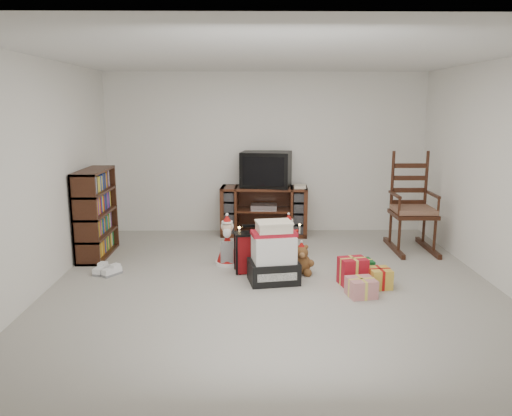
{
  "coord_description": "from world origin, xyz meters",
  "views": [
    {
      "loc": [
        -0.27,
        -5.36,
        2.0
      ],
      "look_at": [
        -0.18,
        0.6,
        0.77
      ],
      "focal_mm": 35.0,
      "sensor_mm": 36.0,
      "label": 1
    }
  ],
  "objects_px": {
    "santa_figurine": "(288,240)",
    "crt_television": "(266,169)",
    "red_suitcase": "(251,252)",
    "mrs_claus_figurine": "(227,245)",
    "tv_stand": "(264,211)",
    "bookshelf": "(96,215)",
    "rocking_chair": "(411,215)",
    "gift_pile": "(274,256)",
    "teddy_bear": "(301,261)",
    "sneaker_pair": "(106,271)",
    "gift_cluster": "(361,274)"
  },
  "relations": [
    {
      "from": "santa_figurine",
      "to": "sneaker_pair",
      "type": "relative_size",
      "value": 1.65
    },
    {
      "from": "rocking_chair",
      "to": "crt_television",
      "type": "bearing_deg",
      "value": 157.79
    },
    {
      "from": "rocking_chair",
      "to": "santa_figurine",
      "type": "bearing_deg",
      "value": -169.58
    },
    {
      "from": "mrs_claus_figurine",
      "to": "red_suitcase",
      "type": "bearing_deg",
      "value": -45.72
    },
    {
      "from": "rocking_chair",
      "to": "gift_cluster",
      "type": "bearing_deg",
      "value": -124.72
    },
    {
      "from": "tv_stand",
      "to": "rocking_chair",
      "type": "relative_size",
      "value": 0.95
    },
    {
      "from": "santa_figurine",
      "to": "red_suitcase",
      "type": "bearing_deg",
      "value": -126.68
    },
    {
      "from": "rocking_chair",
      "to": "gift_cluster",
      "type": "distance_m",
      "value": 1.8
    },
    {
      "from": "gift_pile",
      "to": "teddy_bear",
      "type": "bearing_deg",
      "value": 30.17
    },
    {
      "from": "bookshelf",
      "to": "gift_pile",
      "type": "distance_m",
      "value": 2.57
    },
    {
      "from": "mrs_claus_figurine",
      "to": "gift_cluster",
      "type": "height_order",
      "value": "mrs_claus_figurine"
    },
    {
      "from": "sneaker_pair",
      "to": "gift_cluster",
      "type": "xyz_separation_m",
      "value": [
        2.98,
        -0.4,
        0.09
      ]
    },
    {
      "from": "teddy_bear",
      "to": "crt_television",
      "type": "relative_size",
      "value": 0.43
    },
    {
      "from": "gift_pile",
      "to": "santa_figurine",
      "type": "distance_m",
      "value": 1.05
    },
    {
      "from": "crt_television",
      "to": "red_suitcase",
      "type": "bearing_deg",
      "value": -86.15
    },
    {
      "from": "gift_pile",
      "to": "sneaker_pair",
      "type": "height_order",
      "value": "gift_pile"
    },
    {
      "from": "bookshelf",
      "to": "gift_pile",
      "type": "height_order",
      "value": "bookshelf"
    },
    {
      "from": "bookshelf",
      "to": "red_suitcase",
      "type": "xyz_separation_m",
      "value": [
        2.07,
        -0.72,
        -0.31
      ]
    },
    {
      "from": "rocking_chair",
      "to": "mrs_claus_figurine",
      "type": "relative_size",
      "value": 2.19
    },
    {
      "from": "mrs_claus_figurine",
      "to": "sneaker_pair",
      "type": "bearing_deg",
      "value": -165.55
    },
    {
      "from": "tv_stand",
      "to": "red_suitcase",
      "type": "distance_m",
      "value": 1.81
    },
    {
      "from": "tv_stand",
      "to": "gift_pile",
      "type": "distance_m",
      "value": 2.15
    },
    {
      "from": "red_suitcase",
      "to": "rocking_chair",
      "type": "bearing_deg",
      "value": 16.4
    },
    {
      "from": "gift_pile",
      "to": "red_suitcase",
      "type": "relative_size",
      "value": 1.21
    },
    {
      "from": "tv_stand",
      "to": "teddy_bear",
      "type": "distance_m",
      "value": 1.91
    },
    {
      "from": "red_suitcase",
      "to": "sneaker_pair",
      "type": "bearing_deg",
      "value": 174.72
    },
    {
      "from": "teddy_bear",
      "to": "sneaker_pair",
      "type": "distance_m",
      "value": 2.35
    },
    {
      "from": "tv_stand",
      "to": "sneaker_pair",
      "type": "height_order",
      "value": "tv_stand"
    },
    {
      "from": "tv_stand",
      "to": "mrs_claus_figurine",
      "type": "distance_m",
      "value": 1.57
    },
    {
      "from": "red_suitcase",
      "to": "teddy_bear",
      "type": "xyz_separation_m",
      "value": [
        0.6,
        -0.07,
        -0.09
      ]
    },
    {
      "from": "rocking_chair",
      "to": "crt_television",
      "type": "relative_size",
      "value": 1.73
    },
    {
      "from": "santa_figurine",
      "to": "gift_pile",
      "type": "bearing_deg",
      "value": -103.65
    },
    {
      "from": "bookshelf",
      "to": "gift_cluster",
      "type": "relative_size",
      "value": 1.32
    },
    {
      "from": "tv_stand",
      "to": "gift_cluster",
      "type": "relative_size",
      "value": 1.53
    },
    {
      "from": "bookshelf",
      "to": "rocking_chair",
      "type": "height_order",
      "value": "rocking_chair"
    },
    {
      "from": "teddy_bear",
      "to": "gift_cluster",
      "type": "bearing_deg",
      "value": -31.79
    },
    {
      "from": "gift_pile",
      "to": "mrs_claus_figurine",
      "type": "relative_size",
      "value": 1.07
    },
    {
      "from": "rocking_chair",
      "to": "red_suitcase",
      "type": "xyz_separation_m",
      "value": [
        -2.25,
        -0.98,
        -0.23
      ]
    },
    {
      "from": "gift_cluster",
      "to": "teddy_bear",
      "type": "bearing_deg",
      "value": 148.21
    },
    {
      "from": "gift_pile",
      "to": "teddy_bear",
      "type": "relative_size",
      "value": 1.96
    },
    {
      "from": "santa_figurine",
      "to": "mrs_claus_figurine",
      "type": "height_order",
      "value": "mrs_claus_figurine"
    },
    {
      "from": "rocking_chair",
      "to": "teddy_bear",
      "type": "distance_m",
      "value": 1.98
    },
    {
      "from": "bookshelf",
      "to": "teddy_bear",
      "type": "bearing_deg",
      "value": -16.34
    },
    {
      "from": "red_suitcase",
      "to": "santa_figurine",
      "type": "height_order",
      "value": "same"
    },
    {
      "from": "teddy_bear",
      "to": "santa_figurine",
      "type": "bearing_deg",
      "value": 97.59
    },
    {
      "from": "bookshelf",
      "to": "teddy_bear",
      "type": "height_order",
      "value": "bookshelf"
    },
    {
      "from": "tv_stand",
      "to": "bookshelf",
      "type": "distance_m",
      "value": 2.53
    },
    {
      "from": "tv_stand",
      "to": "crt_television",
      "type": "height_order",
      "value": "crt_television"
    },
    {
      "from": "santa_figurine",
      "to": "crt_television",
      "type": "bearing_deg",
      "value": 102.98
    },
    {
      "from": "red_suitcase",
      "to": "mrs_claus_figurine",
      "type": "distance_m",
      "value": 0.44
    }
  ]
}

